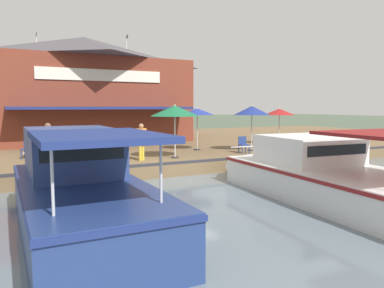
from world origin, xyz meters
The scene contains 14 objects.
ground_plane centered at (0.00, 0.00, 0.00)m, with size 220.00×220.00×0.00m, color #4C5B47.
quay_deck centered at (-11.00, 0.00, 0.30)m, with size 22.00×56.00×0.60m, color brown.
quay_edge_fender centered at (-0.10, 0.00, 0.65)m, with size 0.20×50.40×0.10m, color #2D2D33.
waterfront_restaurant centered at (-13.90, -0.98, 4.33)m, with size 11.70×13.23×7.75m.
patio_umbrella_by_entrance centered at (-4.13, 2.96, 2.70)m, with size 1.84×1.84×2.33m.
patio_umbrella_near_quay_edge centered at (-1.78, 0.53, 2.78)m, with size 2.27×2.27×2.47m.
patio_umbrella_back_row centered at (-4.59, 9.08, 2.65)m, with size 1.94×1.94×2.30m.
patio_umbrella_mid_patio_right centered at (-2.54, 5.43, 2.77)m, with size 1.95×1.95×2.45m.
cafe_chair_back_row_seat centered at (-4.83, -5.53, 1.08)m, with size 0.58×0.58×0.85m.
cafe_chair_mid_patio centered at (-1.86, 4.42, 1.08)m, with size 0.50×0.50×0.85m.
person_mid_patio centered at (-1.09, -5.04, 1.71)m, with size 0.50×0.50×1.76m.
person_at_quay_edge centered at (-1.72, -1.12, 1.62)m, with size 0.46×0.46×1.63m.
motorboat_nearest_quay centered at (4.96, 2.55, 0.77)m, with size 9.66×3.94×2.21m.
motorboat_second_along centered at (4.46, -5.06, 0.95)m, with size 8.15×2.67×2.39m.
Camera 1 is at (13.83, -6.68, 2.95)m, focal length 35.00 mm.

